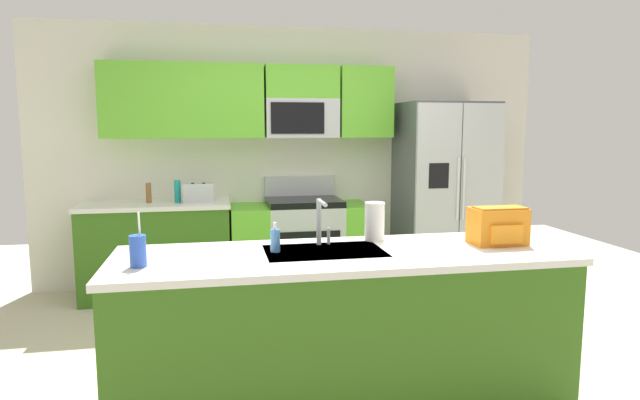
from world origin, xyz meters
TOP-DOWN VIEW (x-y plane):
  - ground_plane at (0.00, 0.00)m, footprint 9.00×9.00m
  - kitchen_wall_unit at (-0.14, 2.08)m, footprint 5.20×0.43m
  - back_counter at (-1.38, 1.80)m, footprint 1.38×0.63m
  - range_oven at (-0.00, 1.80)m, footprint 1.36×0.61m
  - refrigerator at (1.49, 1.73)m, footprint 0.90×0.76m
  - island_counter at (-0.11, -0.50)m, footprint 2.58×0.83m
  - toaster at (-0.98, 1.75)m, footprint 0.28×0.16m
  - pepper_mill at (-1.43, 1.80)m, footprint 0.05×0.05m
  - bottle_teal at (-1.17, 1.77)m, footprint 0.06×0.06m
  - sink_faucet at (-0.21, -0.31)m, footprint 0.09×0.21m
  - drink_cup_blue at (-1.21, -0.62)m, footprint 0.08×0.08m
  - soap_dispenser at (-0.49, -0.43)m, footprint 0.06×0.06m
  - paper_towel_roll at (0.15, -0.23)m, footprint 0.12×0.12m
  - backpack at (0.86, -0.48)m, footprint 0.32×0.22m

SIDE VIEW (x-z plane):
  - ground_plane at x=0.00m, z-range 0.00..0.00m
  - range_oven at x=0.00m, z-range -0.11..0.99m
  - back_counter at x=-1.38m, z-range 0.00..0.90m
  - island_counter at x=-0.11m, z-range 0.00..0.90m
  - refrigerator at x=1.49m, z-range 0.00..1.85m
  - soap_dispenser at x=-0.49m, z-range 0.88..1.05m
  - drink_cup_blue at x=-1.21m, z-range 0.84..1.12m
  - toaster at x=-0.98m, z-range 0.90..1.08m
  - pepper_mill at x=-1.43m, z-range 0.90..1.09m
  - bottle_teal at x=-1.17m, z-range 0.90..1.11m
  - backpack at x=0.86m, z-range 0.90..1.13m
  - paper_towel_roll at x=0.15m, z-range 0.90..1.14m
  - sink_faucet at x=-0.21m, z-range 0.93..1.21m
  - kitchen_wall_unit at x=-0.14m, z-range 0.17..2.77m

